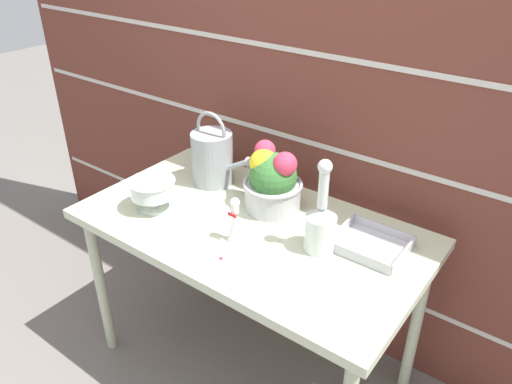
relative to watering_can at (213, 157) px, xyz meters
The scene contains 10 objects.
ground_plane 0.93m from the watering_can, 27.49° to the right, with size 12.00×12.00×0.00m, color slate.
brick_wall 0.49m from the watering_can, 41.48° to the left, with size 3.60×0.08×2.20m.
patio_table 0.41m from the watering_can, 27.49° to the right, with size 1.28×0.71×0.74m.
watering_can is the anchor object (origin of this frame).
crystal_pedestal_bowl 0.31m from the watering_can, 98.08° to the right, with size 0.18×0.18×0.13m.
flower_planter 0.32m from the watering_can, ahead, with size 0.23×0.23×0.26m.
glass_decanter 0.62m from the watering_can, 13.90° to the right, with size 0.11×0.11×0.34m.
figurine_vase 0.44m from the watering_can, 39.17° to the right, with size 0.06×0.06×0.17m.
wire_tray 0.75m from the watering_can, ahead, with size 0.24×0.21×0.04m.
fallen_petal 0.55m from the watering_can, 46.64° to the right, with size 0.01×0.01×0.01m.
Camera 1 is at (0.93, -1.22, 1.75)m, focal length 35.00 mm.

